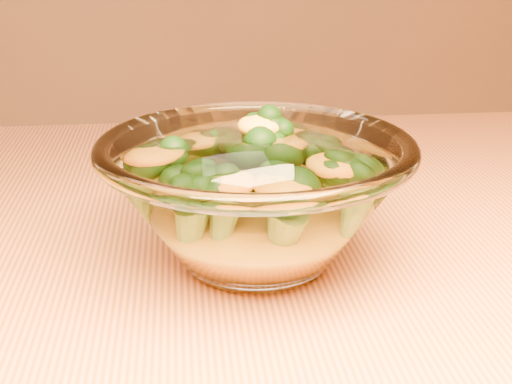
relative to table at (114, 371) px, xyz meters
The scene contains 4 objects.
table is the anchor object (origin of this frame).
glass_bowl 0.19m from the table, ahead, with size 0.23×0.23×0.10m.
cheese_sauce 0.17m from the table, ahead, with size 0.13×0.13×0.04m, color yellow.
broccoli_heap 0.20m from the table, ahead, with size 0.16×0.15×0.08m.
Camera 1 is at (0.06, -0.50, 1.00)m, focal length 50.00 mm.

